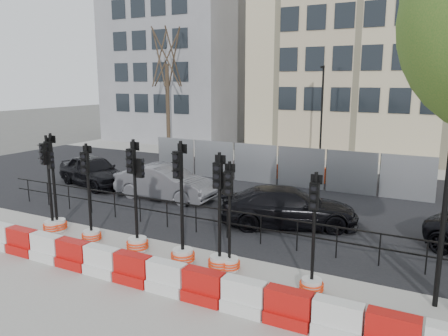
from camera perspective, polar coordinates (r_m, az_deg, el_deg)
The scene contains 22 objects.
ground at distance 14.27m, azimuth -6.18°, elevation -9.88°, with size 120.00×120.00×0.00m, color #51514C.
sidewalk_near at distance 12.10m, azimuth -14.31°, elevation -14.20°, with size 40.00×6.00×0.02m, color gray.
road at distance 20.17m, azimuth 4.91°, elevation -3.42°, with size 40.00×14.00×0.03m, color black.
sidewalk_far at distance 28.50m, azimuth 11.91°, elevation 0.76°, with size 40.00×4.00×0.02m, color gray.
building_grey at distance 39.40m, azimuth -5.65°, elevation 14.05°, with size 11.00×9.06×14.00m.
building_cream at distance 33.67m, azimuth 18.93°, elevation 17.38°, with size 15.00×10.06×18.00m.
kerb_railing at distance 15.00m, azimuth -3.69°, elevation -5.99°, with size 18.00×0.04×1.00m.
heras_fencing at distance 22.56m, azimuth 7.65°, elevation -0.14°, with size 14.33×1.72×2.00m.
lamp_post_far at distance 26.98m, azimuth 12.63°, elevation 7.03°, with size 0.12×0.56×6.00m.
tree_bare_far at distance 32.34m, azimuth -7.51°, elevation 13.98°, with size 2.00×2.00×9.00m.
barrier_row at distance 12.09m, azimuth -13.75°, elevation -12.34°, with size 16.75×0.50×0.80m.
traffic_signal_a at distance 16.21m, azimuth -21.10°, elevation -5.34°, with size 0.68×0.68×3.43m.
traffic_signal_b at distance 16.13m, azimuth -21.61°, elevation -5.11°, with size 0.66×0.66×3.38m.
traffic_signal_c at distance 14.81m, azimuth -17.04°, elevation -6.80°, with size 0.64×0.64×3.24m.
traffic_signal_d at distance 13.65m, azimuth -11.33°, elevation -7.36°, with size 0.68×0.68×3.47m.
traffic_signal_e at distance 12.61m, azimuth -5.49°, elevation -9.25°, with size 0.70×0.70×3.55m.
traffic_signal_f at distance 12.13m, azimuth -0.55°, elevation -9.77°, with size 0.65×0.65×3.31m.
traffic_signal_g at distance 12.14m, azimuth 0.69°, elevation -10.53°, with size 0.61×0.61×3.07m.
traffic_signal_h at distance 11.15m, azimuth 11.43°, elevation -12.83°, with size 0.60×0.60×3.06m.
car_a at distance 22.45m, azimuth -16.64°, elevation -0.38°, with size 4.79×2.99×1.52m, color black.
car_b at distance 19.35m, azimuth -7.67°, elevation -1.87°, with size 4.58×1.65×1.50m, color #545459.
car_c at distance 15.83m, azimuth 8.40°, elevation -5.06°, with size 5.28×3.73×1.42m, color black.
Camera 1 is at (7.45, -11.02, 5.18)m, focal length 35.00 mm.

